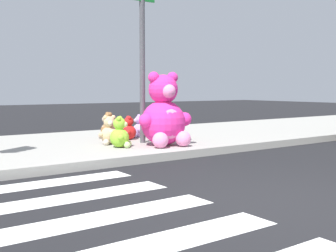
{
  "coord_description": "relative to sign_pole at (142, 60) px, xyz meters",
  "views": [
    {
      "loc": [
        -3.62,
        -3.0,
        1.27
      ],
      "look_at": [
        1.07,
        3.6,
        0.55
      ],
      "focal_mm": 45.47,
      "sensor_mm": 36.0,
      "label": 1
    }
  ],
  "objects": [
    {
      "name": "plush_brown",
      "position": [
        -0.25,
        1.05,
        -1.46
      ],
      "size": [
        0.41,
        0.46,
        0.59
      ],
      "color": "olive",
      "rests_on": "sidewalk"
    },
    {
      "name": "sidewalk",
      "position": [
        -1.0,
        0.8,
        -1.77
      ],
      "size": [
        28.0,
        4.4,
        0.15
      ],
      "primitive_type": "cube",
      "color": "#9E9B93",
      "rests_on": "ground_plane"
    },
    {
      "name": "plush_red",
      "position": [
        0.02,
        0.63,
        -1.49
      ],
      "size": [
        0.37,
        0.39,
        0.52
      ],
      "color": "red",
      "rests_on": "sidewalk"
    },
    {
      "name": "plush_yellow",
      "position": [
        0.86,
        0.29,
        -1.51
      ],
      "size": [
        0.36,
        0.34,
        0.48
      ],
      "color": "yellow",
      "rests_on": "sidewalk"
    },
    {
      "name": "ground_plane",
      "position": [
        -1.0,
        -4.4,
        -1.85
      ],
      "size": [
        60.0,
        60.0,
        0.0
      ],
      "primitive_type": "plane",
      "color": "black"
    },
    {
      "name": "plush_tan",
      "position": [
        -0.67,
        0.17,
        -1.46
      ],
      "size": [
        0.44,
        0.41,
        0.59
      ],
      "color": "tan",
      "rests_on": "sidewalk"
    },
    {
      "name": "sign_pole",
      "position": [
        0.0,
        0.0,
        0.0
      ],
      "size": [
        0.56,
        0.11,
        3.2
      ],
      "color": "#4C4C51",
      "rests_on": "sidewalk"
    },
    {
      "name": "plush_pink_large",
      "position": [
        0.13,
        -0.59,
        -1.12
      ],
      "size": [
        1.1,
        1.0,
        1.44
      ],
      "color": "#F22D93",
      "rests_on": "sidewalk"
    },
    {
      "name": "plush_lime",
      "position": [
        -0.72,
        -0.35,
        -1.46
      ],
      "size": [
        0.43,
        0.42,
        0.6
      ],
      "color": "#8CD133",
      "rests_on": "sidewalk"
    },
    {
      "name": "plush_lavender",
      "position": [
        0.45,
        0.88,
        -1.49
      ],
      "size": [
        0.37,
        0.39,
        0.53
      ],
      "color": "#B28CD8",
      "rests_on": "sidewalk"
    }
  ]
}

